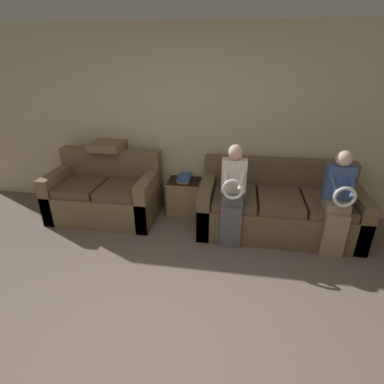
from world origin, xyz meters
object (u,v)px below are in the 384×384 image
child_left_seated (233,191)px  side_shelf (184,196)px  book_stack (184,178)px  throw_pillow (108,146)px  couch_main (277,207)px  couch_side (106,194)px  child_right_seated (338,199)px

child_left_seated → side_shelf: bearing=137.2°
book_stack → throw_pillow: bearing=179.2°
child_left_seated → throw_pillow: child_left_seated is taller
couch_main → side_shelf: couch_main is taller
couch_side → child_left_seated: child_left_seated is taller
side_shelf → throw_pillow: (-1.12, 0.02, 0.71)m
couch_main → child_left_seated: child_left_seated is taller
couch_side → child_right_seated: 3.04m
couch_main → child_left_seated: bearing=-145.7°
child_right_seated → side_shelf: 2.05m
couch_side → child_right_seated: bearing=-7.5°
couch_main → child_left_seated: 0.80m
child_left_seated → book_stack: child_left_seated is taller
throw_pillow → child_left_seated: bearing=-20.3°
throw_pillow → side_shelf: bearing=-0.8°
child_right_seated → side_shelf: size_ratio=2.44×
couch_main → side_shelf: 1.33m
book_stack → child_right_seated: bearing=-19.4°
child_right_seated → couch_side: bearing=172.5°
child_right_seated → throw_pillow: 3.10m
couch_side → side_shelf: bearing=13.9°
couch_side → child_left_seated: 1.89m
child_left_seated → child_right_seated: 1.18m
child_left_seated → book_stack: 0.99m
couch_main → couch_side: bearing=-179.8°
couch_main → book_stack: 1.35m
couch_side → book_stack: size_ratio=4.92×
couch_main → child_right_seated: child_right_seated is taller
couch_main → side_shelf: bearing=168.6°
child_left_seated → throw_pillow: bearing=159.7°
child_left_seated → book_stack: size_ratio=4.08×
child_left_seated → child_right_seated: (1.18, -0.00, -0.01)m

